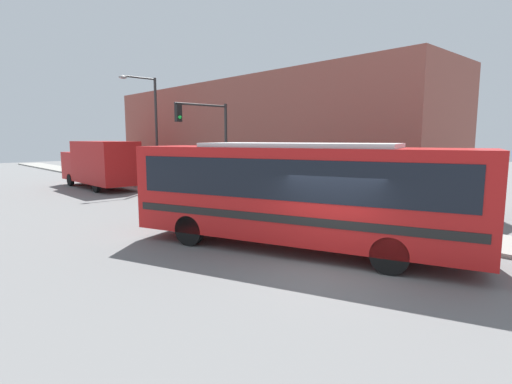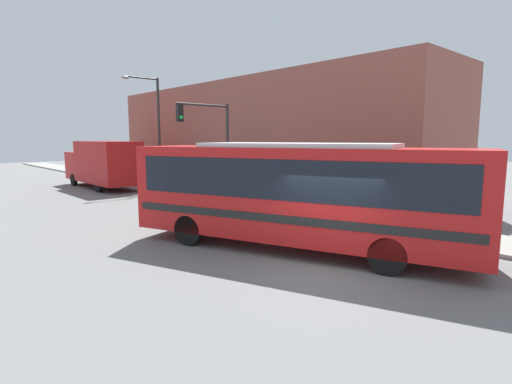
{
  "view_description": "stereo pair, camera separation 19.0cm",
  "coord_description": "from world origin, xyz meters",
  "px_view_note": "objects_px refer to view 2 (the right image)",
  "views": [
    {
      "loc": [
        -8.62,
        -6.26,
        3.51
      ],
      "look_at": [
        1.76,
        4.89,
        1.46
      ],
      "focal_mm": 28.0,
      "sensor_mm": 36.0,
      "label": 1
    },
    {
      "loc": [
        -8.48,
        -6.39,
        3.51
      ],
      "look_at": [
        1.76,
        4.89,
        1.46
      ],
      "focal_mm": 28.0,
      "sensor_mm": 36.0,
      "label": 2
    }
  ],
  "objects_px": {
    "delivery_truck": "(103,163)",
    "pedestrian_near_corner": "(247,183)",
    "fire_hydrant": "(345,211)",
    "traffic_light_pole": "(211,134)",
    "city_bus": "(297,189)",
    "parking_meter": "(276,191)",
    "street_lamp": "(154,123)"
  },
  "relations": [
    {
      "from": "fire_hydrant",
      "to": "traffic_light_pole",
      "type": "distance_m",
      "value": 8.63
    },
    {
      "from": "city_bus",
      "to": "fire_hydrant",
      "type": "relative_size",
      "value": 13.88
    },
    {
      "from": "pedestrian_near_corner",
      "to": "delivery_truck",
      "type": "bearing_deg",
      "value": 108.53
    },
    {
      "from": "delivery_truck",
      "to": "pedestrian_near_corner",
      "type": "distance_m",
      "value": 11.84
    },
    {
      "from": "delivery_truck",
      "to": "fire_hydrant",
      "type": "distance_m",
      "value": 18.84
    },
    {
      "from": "traffic_light_pole",
      "to": "street_lamp",
      "type": "xyz_separation_m",
      "value": [
        0.89,
        7.8,
        0.82
      ]
    },
    {
      "from": "delivery_truck",
      "to": "parking_meter",
      "type": "distance_m",
      "value": 14.84
    },
    {
      "from": "traffic_light_pole",
      "to": "parking_meter",
      "type": "bearing_deg",
      "value": -76.02
    },
    {
      "from": "street_lamp",
      "to": "delivery_truck",
      "type": "bearing_deg",
      "value": 132.44
    },
    {
      "from": "city_bus",
      "to": "street_lamp",
      "type": "relative_size",
      "value": 1.48
    },
    {
      "from": "fire_hydrant",
      "to": "street_lamp",
      "type": "relative_size",
      "value": 0.11
    },
    {
      "from": "fire_hydrant",
      "to": "traffic_light_pole",
      "type": "xyz_separation_m",
      "value": [
        -0.98,
        7.96,
        3.2
      ]
    },
    {
      "from": "fire_hydrant",
      "to": "traffic_light_pole",
      "type": "relative_size",
      "value": 0.15
    },
    {
      "from": "delivery_truck",
      "to": "street_lamp",
      "type": "relative_size",
      "value": 1.13
    },
    {
      "from": "delivery_truck",
      "to": "fire_hydrant",
      "type": "bearing_deg",
      "value": -81.76
    },
    {
      "from": "fire_hydrant",
      "to": "traffic_light_pole",
      "type": "bearing_deg",
      "value": 97.0
    },
    {
      "from": "fire_hydrant",
      "to": "street_lamp",
      "type": "height_order",
      "value": "street_lamp"
    },
    {
      "from": "pedestrian_near_corner",
      "to": "fire_hydrant",
      "type": "bearing_deg",
      "value": -98.16
    },
    {
      "from": "parking_meter",
      "to": "traffic_light_pole",
      "type": "bearing_deg",
      "value": 103.98
    },
    {
      "from": "traffic_light_pole",
      "to": "street_lamp",
      "type": "distance_m",
      "value": 7.89
    },
    {
      "from": "fire_hydrant",
      "to": "pedestrian_near_corner",
      "type": "height_order",
      "value": "pedestrian_near_corner"
    },
    {
      "from": "parking_meter",
      "to": "street_lamp",
      "type": "distance_m",
      "value": 12.26
    },
    {
      "from": "city_bus",
      "to": "traffic_light_pole",
      "type": "relative_size",
      "value": 2.11
    },
    {
      "from": "city_bus",
      "to": "parking_meter",
      "type": "xyz_separation_m",
      "value": [
        4.34,
        5.26,
        -0.95
      ]
    },
    {
      "from": "city_bus",
      "to": "traffic_light_pole",
      "type": "xyz_separation_m",
      "value": [
        3.36,
        9.18,
        1.79
      ]
    },
    {
      "from": "fire_hydrant",
      "to": "traffic_light_pole",
      "type": "height_order",
      "value": "traffic_light_pole"
    },
    {
      "from": "city_bus",
      "to": "pedestrian_near_corner",
      "type": "relative_size",
      "value": 6.58
    },
    {
      "from": "street_lamp",
      "to": "pedestrian_near_corner",
      "type": "height_order",
      "value": "street_lamp"
    },
    {
      "from": "city_bus",
      "to": "delivery_truck",
      "type": "relative_size",
      "value": 1.32
    },
    {
      "from": "fire_hydrant",
      "to": "pedestrian_near_corner",
      "type": "xyz_separation_m",
      "value": [
        1.06,
        7.4,
        0.45
      ]
    },
    {
      "from": "city_bus",
      "to": "delivery_truck",
      "type": "xyz_separation_m",
      "value": [
        1.65,
        19.83,
        -0.16
      ]
    },
    {
      "from": "city_bus",
      "to": "traffic_light_pole",
      "type": "distance_m",
      "value": 9.94
    }
  ]
}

